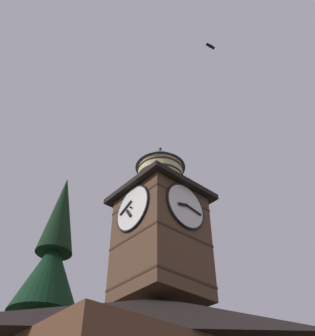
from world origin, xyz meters
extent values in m
pyramid|color=black|center=(-1.68, -0.72, 6.34)|extent=(12.29, 9.43, 2.73)
cube|color=brown|center=(-2.15, -1.21, 10.18)|extent=(3.22, 3.22, 4.95)
cube|color=#3C291C|center=(-2.15, -1.21, 8.29)|extent=(3.26, 3.26, 0.10)
cube|color=#3C291C|center=(-2.15, -1.21, 10.15)|extent=(3.26, 3.26, 0.10)
cube|color=#3C291C|center=(-2.15, -1.21, 12.01)|extent=(3.26, 3.26, 0.10)
cylinder|color=white|center=(-2.15, 0.43, 11.55)|extent=(2.14, 0.10, 2.14)
torus|color=black|center=(-2.15, 0.45, 11.55)|extent=(2.24, 0.10, 2.24)
cube|color=black|center=(-1.89, 0.53, 11.48)|extent=(0.55, 0.04, 0.25)
cube|color=black|center=(-2.58, 0.53, 11.47)|extent=(0.88, 0.04, 0.22)
sphere|color=black|center=(-2.15, 0.54, 11.55)|extent=(0.10, 0.10, 0.10)
cylinder|color=white|center=(-0.51, -1.21, 11.55)|extent=(0.10, 2.14, 2.14)
torus|color=black|center=(-0.49, -1.21, 11.55)|extent=(0.10, 2.24, 2.24)
cube|color=black|center=(-0.41, -1.36, 11.32)|extent=(0.04, 0.40, 0.51)
cube|color=black|center=(-0.41, -1.61, 11.73)|extent=(0.04, 0.83, 0.43)
sphere|color=black|center=(-0.40, -1.21, 11.55)|extent=(0.10, 0.10, 0.10)
cube|color=black|center=(-2.15, -1.21, 12.78)|extent=(3.92, 3.92, 0.25)
cylinder|color=#D1BC84|center=(-2.15, -1.21, 13.80)|extent=(2.27, 2.27, 1.80)
cylinder|color=#2D2319|center=(-2.15, -1.21, 13.13)|extent=(2.33, 2.33, 0.10)
cylinder|color=#2D2319|center=(-2.15, -1.21, 13.58)|extent=(2.33, 2.33, 0.10)
cylinder|color=#2D2319|center=(-2.15, -1.21, 14.03)|extent=(2.33, 2.33, 0.10)
cylinder|color=#2D2319|center=(-2.15, -1.21, 14.48)|extent=(2.33, 2.33, 0.10)
cone|color=#2D3847|center=(-2.15, -1.21, 15.33)|extent=(2.57, 2.57, 1.25)
sphere|color=#2D3847|center=(-2.15, -1.21, 16.05)|extent=(0.16, 0.16, 0.16)
cone|color=black|center=(0.04, -7.20, 7.37)|extent=(4.79, 4.79, 4.37)
cone|color=#11321B|center=(0.04, -7.20, 10.34)|extent=(3.36, 3.36, 3.97)
cone|color=black|center=(0.04, -7.20, 13.97)|extent=(1.93, 1.93, 4.90)
sphere|color=silver|center=(-19.79, -32.26, 16.59)|extent=(1.55, 1.55, 1.55)
ellipsoid|color=black|center=(-1.73, 3.30, 20.00)|extent=(0.15, 0.22, 0.12)
cube|color=black|center=(-1.60, 3.28, 20.00)|extent=(0.28, 0.19, 0.05)
cube|color=black|center=(-1.86, 3.32, 20.00)|extent=(0.28, 0.19, 0.05)
camera|label=1|loc=(7.99, 10.27, 2.13)|focal=41.39mm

